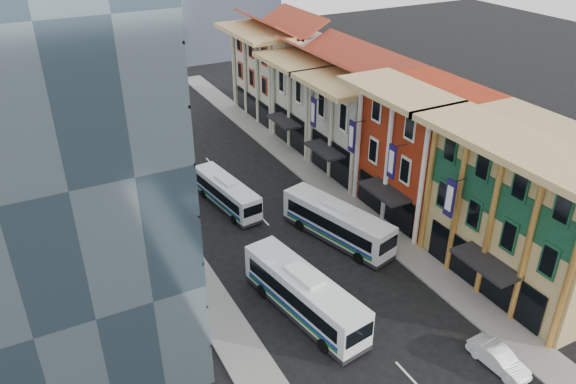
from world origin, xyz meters
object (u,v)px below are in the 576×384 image
bus_left_near (304,294)px  sedan_right (498,358)px  bus_right (337,222)px  shophouse_tan (532,211)px  office_tower (35,104)px  bus_left_far (227,193)px

bus_left_near → sedan_right: 13.31m
bus_right → sedan_right: size_ratio=2.65×
shophouse_tan → office_tower: 35.19m
office_tower → bus_left_far: (14.99, 6.84, -13.49)m
shophouse_tan → bus_left_far: bearing=127.5°
shophouse_tan → sedan_right: 11.79m
shophouse_tan → bus_right: (-9.79, 11.10, -4.24)m
shophouse_tan → bus_left_far: (-16.01, 20.84, -4.49)m
office_tower → bus_left_far: bearing=24.5°
bus_left_near → sedan_right: size_ratio=2.74×
bus_left_far → sedan_right: 28.08m
bus_left_far → bus_right: size_ratio=0.86×
shophouse_tan → bus_right: bearing=131.4°
shophouse_tan → office_tower: office_tower is taller
office_tower → sedan_right: (22.50, -20.20, -14.32)m
sedan_right → shophouse_tan: bearing=31.6°
shophouse_tan → bus_left_far: size_ratio=1.48×
bus_right → sedan_right: 17.38m
bus_left_far → sedan_right: (7.51, -27.04, -0.83)m
bus_left_near → bus_left_far: bearing=77.4°
bus_left_far → office_tower: bearing=-163.0°
shophouse_tan → bus_right: 15.39m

